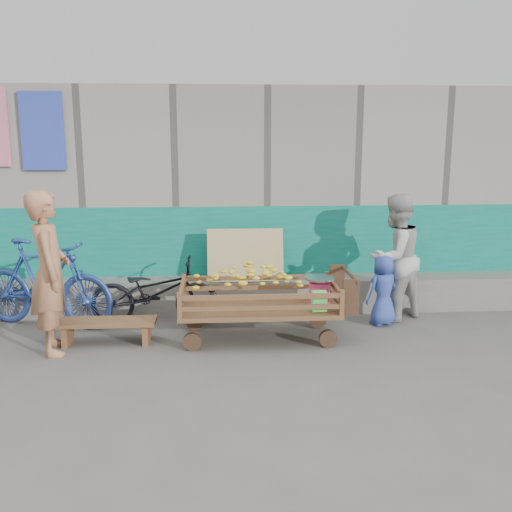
{
  "coord_description": "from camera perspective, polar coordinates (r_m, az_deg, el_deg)",
  "views": [
    {
      "loc": [
        -0.04,
        -5.12,
        2.32
      ],
      "look_at": [
        0.37,
        1.2,
        1.0
      ],
      "focal_mm": 40.0,
      "sensor_mm": 36.0,
      "label": 1
    }
  ],
  "objects": [
    {
      "name": "ground",
      "position": [
        5.62,
        -3.08,
        -12.62
      ],
      "size": [
        80.0,
        80.0,
        0.0
      ],
      "primitive_type": "plane",
      "color": "#54514C",
      "rests_on": "ground"
    },
    {
      "name": "building_wall",
      "position": [
        9.21,
        -3.5,
        6.43
      ],
      "size": [
        12.0,
        3.5,
        3.0
      ],
      "color": "gray",
      "rests_on": "ground"
    },
    {
      "name": "banana_cart",
      "position": [
        6.6,
        -0.03,
        -3.54
      ],
      "size": [
        2.0,
        0.91,
        0.85
      ],
      "color": "brown",
      "rests_on": "ground"
    },
    {
      "name": "bench",
      "position": [
        6.77,
        -14.69,
        -6.82
      ],
      "size": [
        1.12,
        0.34,
        0.28
      ],
      "color": "brown",
      "rests_on": "ground"
    },
    {
      "name": "vendor_man",
      "position": [
        6.52,
        -19.93,
        -1.59
      ],
      "size": [
        0.57,
        0.74,
        1.78
      ],
      "primitive_type": "imported",
      "rotation": [
        0.0,
        0.0,
        1.82
      ],
      "color": "#AA704C",
      "rests_on": "ground"
    },
    {
      "name": "woman",
      "position": [
        7.5,
        13.7,
        -0.13
      ],
      "size": [
        1.0,
        0.94,
        1.63
      ],
      "primitive_type": "imported",
      "rotation": [
        0.0,
        0.0,
        3.7
      ],
      "color": "#B9B8B3",
      "rests_on": "ground"
    },
    {
      "name": "child",
      "position": [
        7.31,
        12.6,
        -3.34
      ],
      "size": [
        0.52,
        0.44,
        0.9
      ],
      "primitive_type": "imported",
      "rotation": [
        0.0,
        0.0,
        3.56
      ],
      "color": "#30479D",
      "rests_on": "ground"
    },
    {
      "name": "bicycle_dark",
      "position": [
        7.27,
        -10.08,
        -3.57
      ],
      "size": [
        1.6,
        0.57,
        0.84
      ],
      "primitive_type": "imported",
      "rotation": [
        0.0,
        0.0,
        1.56
      ],
      "color": "black",
      "rests_on": "ground"
    },
    {
      "name": "bicycle_blue",
      "position": [
        7.51,
        -20.38,
        -2.59
      ],
      "size": [
        1.91,
        1.05,
        1.11
      ],
      "primitive_type": "imported",
      "rotation": [
        0.0,
        0.0,
        1.26
      ],
      "color": "#26428E",
      "rests_on": "ground"
    }
  ]
}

